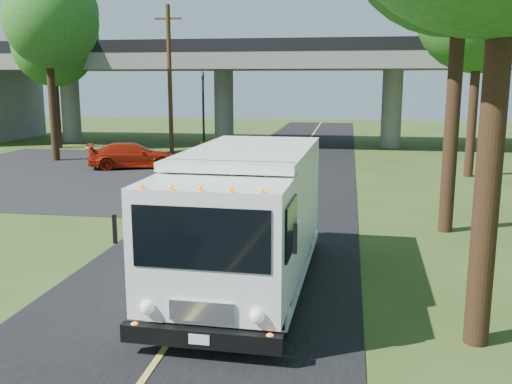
% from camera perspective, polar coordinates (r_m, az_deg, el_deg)
% --- Properties ---
extents(ground, '(120.00, 120.00, 0.00)m').
position_cam_1_polar(ground, '(10.77, -8.77, -14.86)').
color(ground, '#2F4418').
rests_on(ground, ground).
extents(road, '(7.00, 90.00, 0.02)m').
position_cam_1_polar(road, '(19.99, 0.07, -2.42)').
color(road, black).
rests_on(road, ground).
extents(parking_lot, '(16.00, 18.00, 0.01)m').
position_cam_1_polar(parking_lot, '(30.98, -17.95, 1.89)').
color(parking_lot, black).
rests_on(parking_lot, ground).
extents(lane_line, '(0.12, 90.00, 0.01)m').
position_cam_1_polar(lane_line, '(19.98, 0.07, -2.36)').
color(lane_line, gold).
rests_on(lane_line, road).
extents(overpass, '(54.00, 10.00, 7.30)m').
position_cam_1_polar(overpass, '(41.30, 5.05, 10.91)').
color(overpass, slate).
rests_on(overpass, ground).
extents(traffic_signal, '(0.18, 0.22, 5.20)m').
position_cam_1_polar(traffic_signal, '(36.37, -5.30, 8.74)').
color(traffic_signal, black).
rests_on(traffic_signal, ground).
extents(utility_pole, '(1.60, 0.26, 9.00)m').
position_cam_1_polar(utility_pole, '(34.84, -8.61, 10.85)').
color(utility_pole, '#472D19').
rests_on(utility_pole, ground).
extents(tree_right_far, '(5.77, 5.67, 10.99)m').
position_cam_1_polar(tree_right_far, '(29.87, 22.02, 17.30)').
color(tree_right_far, '#382314').
rests_on(tree_right_far, ground).
extents(tree_left_lot, '(5.60, 5.50, 10.50)m').
position_cam_1_polar(tree_left_lot, '(35.47, -20.01, 15.68)').
color(tree_left_lot, '#382314').
rests_on(tree_left_lot, ground).
extents(tree_left_far, '(5.26, 5.16, 9.89)m').
position_cam_1_polar(tree_left_far, '(42.12, -19.58, 14.27)').
color(tree_left_far, '#382314').
rests_on(tree_left_far, ground).
extents(step_van, '(2.97, 7.58, 3.15)m').
position_cam_1_polar(step_van, '(12.87, -1.07, -2.28)').
color(step_van, white).
rests_on(step_van, ground).
extents(red_sedan, '(5.09, 3.47, 1.37)m').
position_cam_1_polar(red_sedan, '(31.58, -12.23, 3.59)').
color(red_sedan, '#9E1C09').
rests_on(red_sedan, ground).
extents(pedestrian, '(0.79, 0.76, 1.82)m').
position_cam_1_polar(pedestrian, '(27.75, -5.24, 3.26)').
color(pedestrian, gray).
rests_on(pedestrian, ground).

